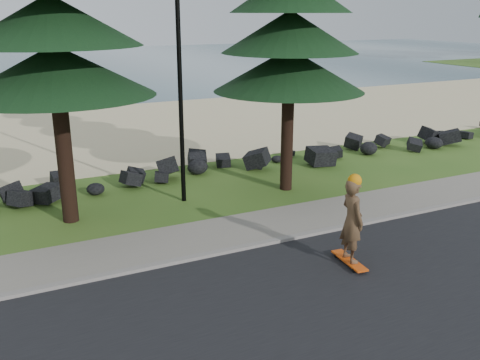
{
  "coord_description": "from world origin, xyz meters",
  "views": [
    {
      "loc": [
        -5.35,
        -11.93,
        5.73
      ],
      "look_at": [
        0.43,
        0.0,
        1.54
      ],
      "focal_mm": 40.0,
      "sensor_mm": 36.0,
      "label": 1
    }
  ],
  "objects": [
    {
      "name": "kerb",
      "position": [
        0.0,
        -0.9,
        0.05
      ],
      "size": [
        160.0,
        0.2,
        0.1
      ],
      "primitive_type": "cube",
      "color": "gray",
      "rests_on": "ground"
    },
    {
      "name": "skateboarder",
      "position": [
        1.96,
        -2.76,
        1.12
      ],
      "size": [
        0.54,
        1.22,
        2.23
      ],
      "rotation": [
        0.0,
        0.0,
        1.48
      ],
      "color": "#DA490C",
      "rests_on": "ground"
    },
    {
      "name": "seawall_boulders",
      "position": [
        0.0,
        5.6,
        0.0
      ],
      "size": [
        60.0,
        2.4,
        1.1
      ],
      "primitive_type": null,
      "color": "black",
      "rests_on": "ground"
    },
    {
      "name": "lamp_post",
      "position": [
        0.0,
        3.2,
        4.13
      ],
      "size": [
        0.25,
        0.14,
        8.14
      ],
      "color": "black",
      "rests_on": "ground"
    },
    {
      "name": "ground",
      "position": [
        0.0,
        0.0,
        0.0
      ],
      "size": [
        160.0,
        160.0,
        0.0
      ],
      "primitive_type": "plane",
      "color": "#355D1D",
      "rests_on": "ground"
    },
    {
      "name": "beach_sand",
      "position": [
        0.0,
        14.5,
        0.01
      ],
      "size": [
        160.0,
        15.0,
        0.01
      ],
      "primitive_type": "cube",
      "color": "beige",
      "rests_on": "ground"
    },
    {
      "name": "sidewalk",
      "position": [
        0.0,
        0.2,
        0.04
      ],
      "size": [
        160.0,
        2.0,
        0.08
      ],
      "primitive_type": "cube",
      "color": "gray",
      "rests_on": "ground"
    },
    {
      "name": "road",
      "position": [
        0.0,
        -4.5,
        0.01
      ],
      "size": [
        160.0,
        7.0,
        0.02
      ],
      "primitive_type": "cube",
      "color": "black",
      "rests_on": "ground"
    },
    {
      "name": "ocean",
      "position": [
        0.0,
        51.0,
        0.0
      ],
      "size": [
        160.0,
        58.0,
        0.01
      ],
      "primitive_type": "cube",
      "color": "#345763",
      "rests_on": "ground"
    }
  ]
}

